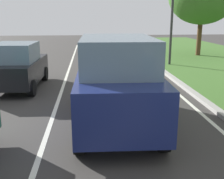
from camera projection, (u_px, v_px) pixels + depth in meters
The scene contains 7 objects.
ground_plane at pixel (81, 85), 11.40m from camera, with size 60.00×60.00×0.00m, color #383533.
lane_line_center at pixel (64, 85), 11.34m from camera, with size 0.12×32.00×0.01m, color silver.
lane_line_right_edge at pixel (166, 83), 11.70m from camera, with size 0.12×32.00×0.01m, color silver.
curb_right at pixel (178, 82), 11.73m from camera, with size 0.24×48.00×0.12m, color #9E9B93.
car_suv_ahead at pixel (117, 81), 6.96m from camera, with size 2.08×4.56×2.28m.
car_hatchback_far at pixel (18, 66), 10.70m from camera, with size 1.83×3.75×1.78m.
traffic_light_near_right at pixel (173, 2), 14.92m from camera, with size 0.32×0.50×5.07m.
Camera 1 is at (0.34, 2.87, 2.77)m, focal length 44.31 mm.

